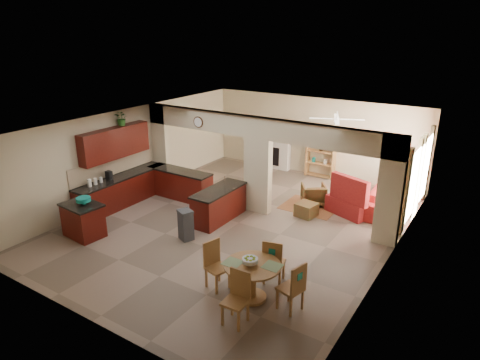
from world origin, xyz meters
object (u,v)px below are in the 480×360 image
Objects in this scene: armchair at (313,194)px; kitchen_island at (83,220)px; sofa at (392,198)px; dining_table at (252,276)px.

kitchen_island is at bearing 16.95° from armchair.
kitchen_island reaches higher than sofa.
armchair is at bearing 108.77° from sofa.
armchair is (-0.92, 5.12, -0.19)m from dining_table.
sofa is at bearing 48.88° from kitchen_island.
kitchen_island is 0.43× the size of sofa.
kitchen_island is 8.67m from sofa.
armchair is (4.14, 5.16, -0.13)m from kitchen_island.
sofa reaches higher than armchair.
dining_table is 6.09m from sofa.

